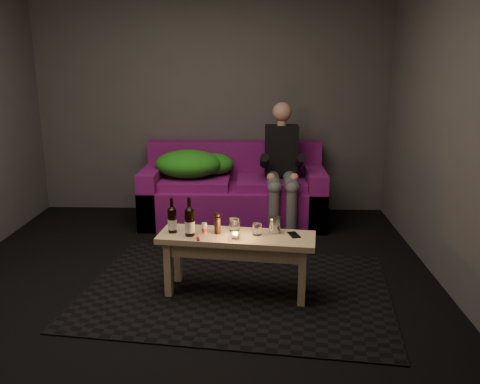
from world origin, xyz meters
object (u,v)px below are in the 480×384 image
object	(u,v)px
person	(282,164)
beer_bottle_a	(172,220)
steel_cup	(275,225)
beer_bottle_b	(190,222)
sofa	(234,194)
coffee_table	(237,245)

from	to	relation	value
person	beer_bottle_a	size ratio (longest dim) A/B	4.84
beer_bottle_a	steel_cup	xyz separation A→B (m)	(0.77, 0.02, -0.04)
beer_bottle_b	steel_cup	distance (m)	0.64
person	beer_bottle_b	world-z (taller)	person
person	steel_cup	xyz separation A→B (m)	(-0.13, -1.60, -0.14)
sofa	person	distance (m)	0.65
person	coffee_table	xyz separation A→B (m)	(-0.41, -1.67, -0.28)
coffee_table	beer_bottle_b	bearing A→B (deg)	-175.33
sofa	beer_bottle_a	bearing A→B (deg)	-102.17
coffee_table	beer_bottle_a	world-z (taller)	beer_bottle_a
sofa	person	bearing A→B (deg)	-17.16
sofa	coffee_table	size ratio (longest dim) A/B	1.62
coffee_table	beer_bottle_b	xyz separation A→B (m)	(-0.35, -0.03, 0.19)
sofa	coffee_table	bearing A→B (deg)	-86.79
person	steel_cup	size ratio (longest dim) A/B	10.89
coffee_table	steel_cup	world-z (taller)	steel_cup
coffee_table	steel_cup	distance (m)	0.33
beer_bottle_b	coffee_table	bearing A→B (deg)	4.67
person	sofa	bearing A→B (deg)	162.84
sofa	steel_cup	xyz separation A→B (m)	(0.39, -1.76, 0.23)
sofa	beer_bottle_a	world-z (taller)	sofa
coffee_table	steel_cup	bearing A→B (deg)	12.38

